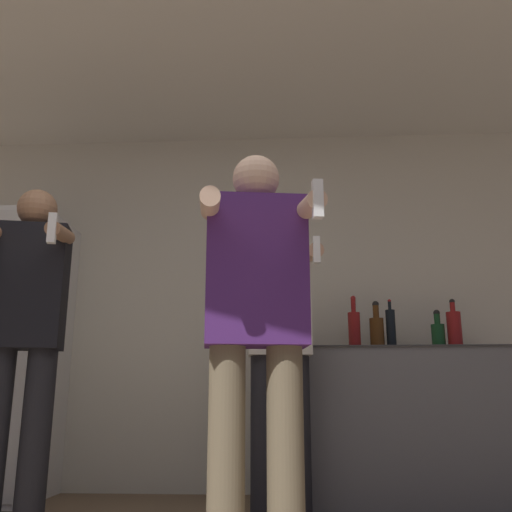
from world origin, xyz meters
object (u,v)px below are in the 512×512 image
(bottle_brown_liquor, at_px, (438,334))
(bottle_short_whiskey, at_px, (354,329))
(refrigerator, at_px, (6,352))
(person_man_side, at_px, (25,330))
(person_spectator_back, at_px, (280,335))
(bottle_amber_bourbon, at_px, (454,329))
(person_woman_foreground, at_px, (256,320))
(bottle_tall_gin, at_px, (391,329))
(bottle_green_wine, at_px, (377,331))

(bottle_brown_liquor, xyz_separation_m, bottle_short_whiskey, (-0.53, -0.00, 0.04))
(refrigerator, height_order, person_man_side, refrigerator)
(refrigerator, relative_size, person_spectator_back, 1.08)
(bottle_amber_bourbon, distance_m, person_man_side, 2.56)
(person_woman_foreground, bearing_deg, bottle_tall_gin, 62.51)
(bottle_short_whiskey, height_order, person_man_side, person_man_side)
(refrigerator, height_order, bottle_green_wine, refrigerator)
(bottle_amber_bourbon, bearing_deg, bottle_brown_liquor, -180.00)
(bottle_tall_gin, relative_size, person_spectator_back, 0.19)
(bottle_tall_gin, distance_m, bottle_brown_liquor, 0.30)
(refrigerator, bearing_deg, bottle_amber_bourbon, 0.96)
(bottle_amber_bourbon, xyz_separation_m, person_man_side, (-2.37, -0.96, -0.11))
(bottle_short_whiskey, height_order, person_woman_foreground, person_woman_foreground)
(bottle_green_wine, height_order, person_woman_foreground, person_woman_foreground)
(person_woman_foreground, distance_m, person_man_side, 1.30)
(bottle_short_whiskey, xyz_separation_m, person_woman_foreground, (-0.55, -1.52, -0.15))
(refrigerator, distance_m, bottle_brown_liquor, 2.81)
(bottle_brown_liquor, xyz_separation_m, person_man_side, (-2.27, -0.96, -0.08))
(person_spectator_back, bearing_deg, person_man_side, -159.52)
(bottle_amber_bourbon, height_order, bottle_green_wine, bottle_amber_bourbon)
(bottle_amber_bourbon, height_order, person_woman_foreground, person_woman_foreground)
(bottle_green_wine, relative_size, person_spectator_back, 0.19)
(refrigerator, relative_size, person_man_side, 1.08)
(bottle_brown_liquor, xyz_separation_m, person_woman_foreground, (-1.09, -1.52, -0.12))
(refrigerator, relative_size, bottle_green_wine, 5.72)
(refrigerator, distance_m, person_man_side, 1.06)
(bottle_tall_gin, xyz_separation_m, person_spectator_back, (-0.71, -0.49, -0.09))
(person_spectator_back, bearing_deg, refrigerator, 166.12)
(bottle_short_whiskey, bearing_deg, bottle_amber_bourbon, 0.00)
(bottle_amber_bourbon, xyz_separation_m, person_spectator_back, (-1.11, -0.49, -0.09))
(person_man_side, bearing_deg, person_woman_foreground, -25.10)
(refrigerator, distance_m, person_woman_foreground, 2.26)
(bottle_tall_gin, bearing_deg, person_spectator_back, -145.25)
(bottle_tall_gin, relative_size, bottle_brown_liquor, 1.28)
(refrigerator, height_order, person_woman_foreground, refrigerator)
(bottle_amber_bourbon, bearing_deg, bottle_green_wine, -180.00)
(bottle_green_wine, distance_m, person_spectator_back, 0.80)
(person_spectator_back, bearing_deg, bottle_short_whiskey, 46.00)
(bottle_green_wine, relative_size, bottle_short_whiskey, 0.90)
(bottle_short_whiskey, xyz_separation_m, person_spectator_back, (-0.48, -0.49, -0.09))
(bottle_green_wine, xyz_separation_m, bottle_brown_liquor, (0.39, -0.00, -0.02))
(bottle_amber_bourbon, relative_size, bottle_short_whiskey, 0.93)
(person_woman_foreground, height_order, person_man_side, person_man_side)
(bottle_tall_gin, xyz_separation_m, bottle_short_whiskey, (-0.23, -0.00, 0.00))
(bottle_tall_gin, relative_size, bottle_green_wine, 1.03)
(bottle_green_wine, relative_size, person_woman_foreground, 0.20)
(person_spectator_back, bearing_deg, bottle_brown_liquor, 26.05)
(bottle_short_whiskey, relative_size, person_spectator_back, 0.21)
(bottle_amber_bourbon, height_order, bottle_brown_liquor, bottle_amber_bourbon)
(bottle_brown_liquor, relative_size, person_spectator_back, 0.15)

